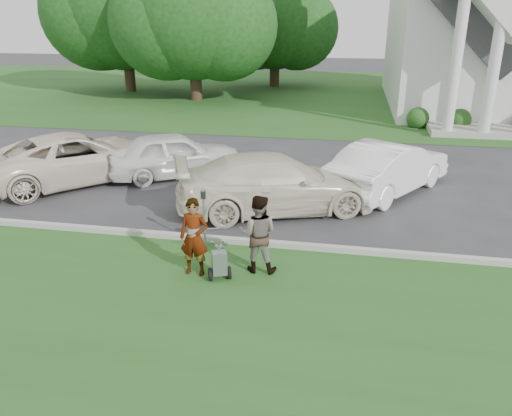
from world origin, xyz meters
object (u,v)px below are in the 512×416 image
(tree_back, at_px, (275,23))
(person_left, at_px, (194,238))
(person_right, at_px, (258,234))
(striping_cart, at_px, (219,264))
(tree_left, at_px, (193,18))
(car_d, at_px, (389,167))
(car_c, at_px, (275,183))
(parking_meter_near, at_px, (204,212))
(church, at_px, (477,3))
(tree_far, at_px, (124,9))
(car_a, at_px, (78,158))
(car_b, at_px, (175,155))

(tree_back, height_order, person_left, tree_back)
(person_left, height_order, person_right, person_right)
(tree_back, distance_m, striping_cart, 31.74)
(tree_back, height_order, person_right, tree_back)
(tree_left, relative_size, person_left, 6.22)
(person_right, relative_size, car_d, 0.35)
(tree_left, height_order, car_d, tree_left)
(person_right, bearing_deg, car_c, -88.86)
(parking_meter_near, relative_size, car_d, 0.30)
(church, distance_m, tree_far, 23.09)
(tree_back, bearing_deg, car_d, -73.16)
(striping_cart, height_order, car_c, car_c)
(tree_left, distance_m, car_a, 18.11)
(tree_back, relative_size, person_left, 5.62)
(tree_left, relative_size, car_c, 1.89)
(car_c, bearing_deg, car_d, -76.68)
(church, height_order, tree_left, church)
(tree_left, bearing_deg, car_a, -85.66)
(church, xyz_separation_m, tree_left, (-17.01, -1.13, -0.83))
(tree_back, xyz_separation_m, striping_cart, (3.70, -31.22, -4.35))
(person_left, bearing_deg, church, 69.34)
(tree_back, distance_m, parking_meter_near, 30.20)
(striping_cart, relative_size, parking_meter_near, 0.68)
(tree_left, distance_m, tree_far, 6.73)
(tree_far, xyz_separation_m, car_c, (14.24, -22.01, -4.88))
(tree_far, bearing_deg, car_a, -70.36)
(parking_meter_near, height_order, car_d, car_d)
(tree_far, height_order, person_right, tree_far)
(tree_back, xyz_separation_m, car_d, (7.49, -24.74, -3.91))
(striping_cart, height_order, car_b, car_b)
(car_b, relative_size, car_d, 0.93)
(car_c, bearing_deg, person_left, 143.05)
(car_a, xyz_separation_m, car_c, (6.91, -1.47, -0.00))
(church, xyz_separation_m, striping_cart, (-9.31, -24.35, -5.57))
(car_c, bearing_deg, tree_left, 1.81)
(car_b, bearing_deg, church, -66.92)
(tree_back, distance_m, person_left, 31.48)
(parking_meter_near, bearing_deg, tree_back, 95.68)
(tree_left, xyz_separation_m, car_c, (8.24, -19.01, -4.29))
(church, distance_m, car_d, 19.39)
(car_a, bearing_deg, church, -88.03)
(striping_cart, height_order, parking_meter_near, parking_meter_near)
(parking_meter_near, bearing_deg, car_d, 48.31)
(striping_cart, height_order, person_left, person_left)
(tree_back, xyz_separation_m, car_b, (0.33, -24.42, -3.94))
(striping_cart, bearing_deg, car_a, 115.48)
(tree_left, bearing_deg, car_d, -55.53)
(car_b, height_order, car_c, car_c)
(striping_cart, bearing_deg, tree_far, 94.81)
(tree_back, relative_size, car_c, 1.71)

